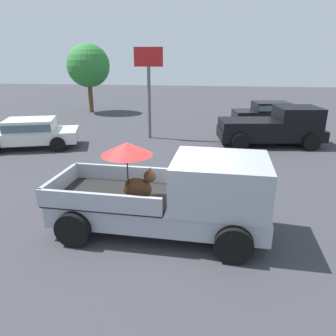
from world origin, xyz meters
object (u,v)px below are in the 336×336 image
(parked_sedan_near, at_px, (30,132))
(parked_sedan_far, at_px, (269,111))
(motel_sign, at_px, (149,75))
(pickup_truck_main, at_px, (179,196))
(pickup_truck_red, at_px, (275,127))

(parked_sedan_near, relative_size, parked_sedan_far, 1.02)
(parked_sedan_far, bearing_deg, motel_sign, 25.53)
(pickup_truck_main, bearing_deg, parked_sedan_near, 141.11)
(pickup_truck_main, relative_size, parked_sedan_far, 1.14)
(parked_sedan_near, bearing_deg, pickup_truck_red, 172.69)
(parked_sedan_near, bearing_deg, motel_sign, -170.26)
(pickup_truck_red, xyz_separation_m, parked_sedan_far, (0.63, 5.30, -0.13))
(parked_sedan_near, distance_m, motel_sign, 6.19)
(pickup_truck_main, bearing_deg, pickup_truck_red, 69.64)
(pickup_truck_red, xyz_separation_m, parked_sedan_near, (-11.19, -1.94, -0.13))
(pickup_truck_red, relative_size, parked_sedan_near, 1.08)
(pickup_truck_main, distance_m, parked_sedan_far, 14.59)
(pickup_truck_main, height_order, parked_sedan_far, pickup_truck_main)
(parked_sedan_far, xyz_separation_m, motel_sign, (-6.73, -4.66, 2.41))
(pickup_truck_red, bearing_deg, motel_sign, 166.47)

